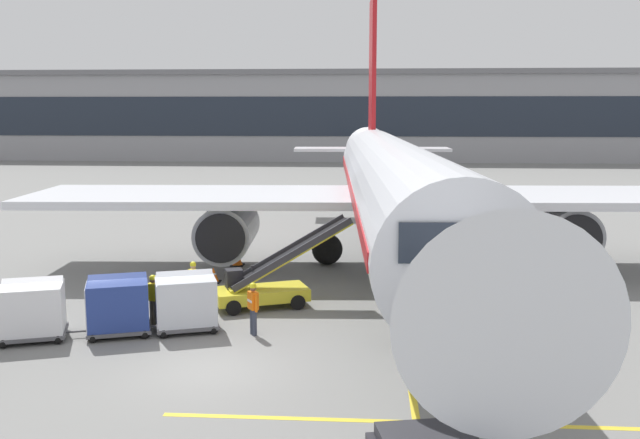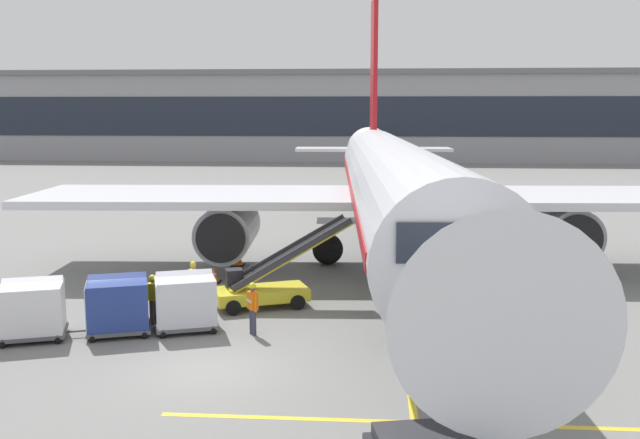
# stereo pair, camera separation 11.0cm
# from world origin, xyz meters

# --- Properties ---
(ground_plane) EXTENTS (600.00, 600.00, 0.00)m
(ground_plane) POSITION_xyz_m (0.00, 0.00, 0.00)
(ground_plane) COLOR slate
(parked_airplane) EXTENTS (33.15, 43.36, 14.58)m
(parked_airplane) POSITION_xyz_m (5.54, 13.18, 3.81)
(parked_airplane) COLOR silver
(parked_airplane) RESTS_ON ground
(belt_loader) EXTENTS (5.27, 3.09, 3.29)m
(belt_loader) POSITION_xyz_m (0.73, 6.57, 0.90)
(belt_loader) COLOR gold
(belt_loader) RESTS_ON ground
(baggage_cart_lead) EXTENTS (2.82, 2.16, 1.91)m
(baggage_cart_lead) POSITION_xyz_m (-1.56, 3.58, 1.00)
(baggage_cart_lead) COLOR #515156
(baggage_cart_lead) RESTS_ON ground
(baggage_cart_second) EXTENTS (2.82, 2.16, 1.91)m
(baggage_cart_second) POSITION_xyz_m (-3.65, 2.98, 1.00)
(baggage_cart_second) COLOR #515156
(baggage_cart_second) RESTS_ON ground
(baggage_cart_third) EXTENTS (2.82, 2.16, 1.91)m
(baggage_cart_third) POSITION_xyz_m (-6.20, 2.28, 1.00)
(baggage_cart_third) COLOR #515156
(baggage_cart_third) RESTS_ON ground
(ground_crew_by_loader) EXTENTS (0.44, 0.44, 1.74)m
(ground_crew_by_loader) POSITION_xyz_m (-1.96, 6.21, 1.00)
(ground_crew_by_loader) COLOR #333847
(ground_crew_by_loader) RESTS_ON ground
(ground_crew_by_carts) EXTENTS (0.53, 0.37, 1.74)m
(ground_crew_by_carts) POSITION_xyz_m (-2.80, 4.04, 1.00)
(ground_crew_by_carts) COLOR #514C42
(ground_crew_by_carts) RESTS_ON ground
(ground_crew_marshaller) EXTENTS (0.36, 0.54, 1.74)m
(ground_crew_marshaller) POSITION_xyz_m (-2.03, 3.47, 1.00)
(ground_crew_marshaller) COLOR black
(ground_crew_marshaller) RESTS_ON ground
(ground_crew_wingwalker) EXTENTS (0.41, 0.49, 1.74)m
(ground_crew_wingwalker) POSITION_xyz_m (0.76, 3.21, 1.00)
(ground_crew_wingwalker) COLOR #333847
(ground_crew_wingwalker) RESTS_ON ground
(safety_cone_engine_keepout) EXTENTS (0.57, 0.57, 0.65)m
(safety_cone_engine_keepout) POSITION_xyz_m (-2.08, 10.05, 0.31)
(safety_cone_engine_keepout) COLOR black
(safety_cone_engine_keepout) RESTS_ON ground
(safety_cone_wingtip) EXTENTS (0.61, 0.61, 0.70)m
(safety_cone_wingtip) POSITION_xyz_m (-1.68, 13.34, 0.34)
(safety_cone_wingtip) COLOR black
(safety_cone_wingtip) RESTS_ON ground
(apron_guidance_line_lead_in) EXTENTS (0.20, 110.00, 0.01)m
(apron_guidance_line_lead_in) POSITION_xyz_m (5.66, 12.42, 0.00)
(apron_guidance_line_lead_in) COLOR yellow
(apron_guidance_line_lead_in) RESTS_ON ground
(apron_guidance_line_stop_bar) EXTENTS (12.00, 0.20, 0.01)m
(apron_guidance_line_stop_bar) POSITION_xyz_m (5.59, -3.00, 0.00)
(apron_guidance_line_stop_bar) COLOR yellow
(apron_guidance_line_stop_bar) RESTS_ON ground
(terminal_building) EXTENTS (119.85, 16.92, 12.50)m
(terminal_building) POSITION_xyz_m (-4.48, 85.77, 6.20)
(terminal_building) COLOR #939399
(terminal_building) RESTS_ON ground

